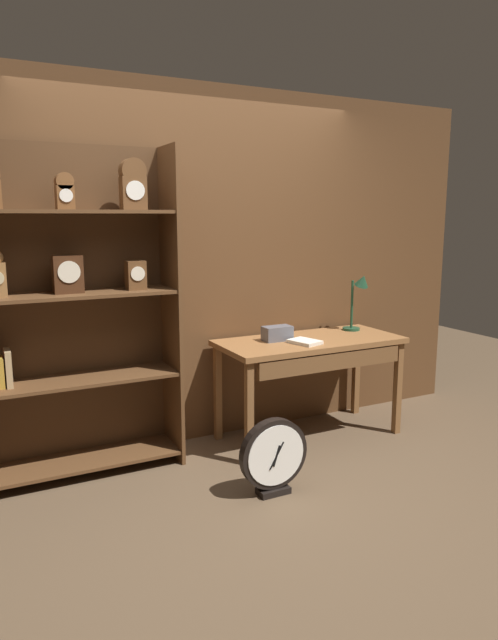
% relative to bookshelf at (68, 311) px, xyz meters
% --- Properties ---
extents(ground_plane, '(10.00, 10.00, 0.00)m').
position_rel_bookshelf_xyz_m(ground_plane, '(0.98, -1.00, -1.09)').
color(ground_plane, brown).
extents(back_wood_panel, '(4.80, 0.05, 2.60)m').
position_rel_bookshelf_xyz_m(back_wood_panel, '(0.98, 0.21, 0.21)').
color(back_wood_panel, brown).
rests_on(back_wood_panel, ground).
extents(bookshelf, '(1.35, 0.38, 2.13)m').
position_rel_bookshelf_xyz_m(bookshelf, '(0.00, 0.00, 0.00)').
color(bookshelf, brown).
rests_on(bookshelf, ground).
extents(workbench, '(1.39, 0.62, 0.77)m').
position_rel_bookshelf_xyz_m(workbench, '(1.72, -0.20, -0.41)').
color(workbench, brown).
rests_on(workbench, ground).
extents(desk_lamp, '(0.19, 0.19, 0.47)m').
position_rel_bookshelf_xyz_m(desk_lamp, '(2.24, -0.07, -0.03)').
color(desk_lamp, '#1E472D').
rests_on(desk_lamp, workbench).
extents(toolbox_small, '(0.22, 0.12, 0.11)m').
position_rel_bookshelf_xyz_m(toolbox_small, '(1.47, -0.10, -0.27)').
color(toolbox_small, '#595960').
rests_on(toolbox_small, workbench).
extents(open_repair_manual, '(0.22, 0.26, 0.02)m').
position_rel_bookshelf_xyz_m(open_repair_manual, '(1.60, -0.28, -0.31)').
color(open_repair_manual, silver).
rests_on(open_repair_manual, workbench).
extents(round_clock_large, '(0.44, 0.11, 0.48)m').
position_rel_bookshelf_xyz_m(round_clock_large, '(1.02, -0.87, -0.84)').
color(round_clock_large, black).
rests_on(round_clock_large, ground).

